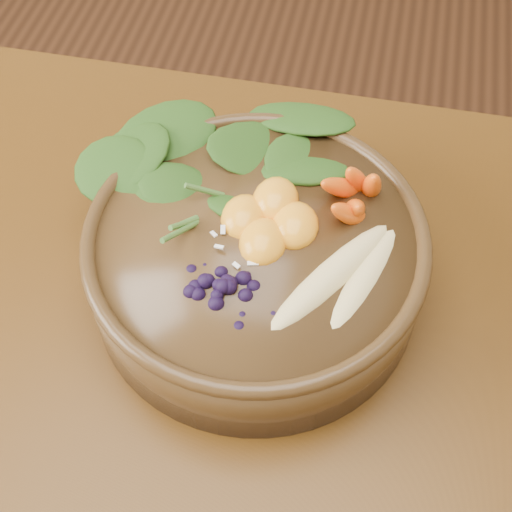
# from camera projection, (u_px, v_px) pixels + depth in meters

# --- Properties ---
(dining_table) EXTENTS (1.60, 0.90, 0.75)m
(dining_table) POSITION_uv_depth(u_px,v_px,m) (35.00, 466.00, 0.65)
(dining_table) COLOR #331C0C
(dining_table) RESTS_ON ground
(stoneware_bowl) EXTENTS (0.37, 0.37, 0.08)m
(stoneware_bowl) POSITION_uv_depth(u_px,v_px,m) (256.00, 263.00, 0.62)
(stoneware_bowl) COLOR #483016
(stoneware_bowl) RESTS_ON dining_table
(kale_heap) EXTENTS (0.24, 0.23, 0.04)m
(kale_heap) POSITION_uv_depth(u_px,v_px,m) (248.00, 152.00, 0.62)
(kale_heap) COLOR #294F18
(kale_heap) RESTS_ON stoneware_bowl
(carrot_cluster) EXTENTS (0.08, 0.08, 0.08)m
(carrot_cluster) POSITION_uv_depth(u_px,v_px,m) (360.00, 168.00, 0.58)
(carrot_cluster) COLOR #F96013
(carrot_cluster) RESTS_ON stoneware_bowl
(banana_halves) EXTENTS (0.12, 0.15, 0.03)m
(banana_halves) POSITION_uv_depth(u_px,v_px,m) (350.00, 266.00, 0.56)
(banana_halves) COLOR #E0CC84
(banana_halves) RESTS_ON stoneware_bowl
(mandarin_cluster) EXTENTS (0.11, 0.12, 0.03)m
(mandarin_cluster) POSITION_uv_depth(u_px,v_px,m) (270.00, 210.00, 0.59)
(mandarin_cluster) COLOR orange
(mandarin_cluster) RESTS_ON stoneware_bowl
(blueberry_pile) EXTENTS (0.16, 0.14, 0.04)m
(blueberry_pile) POSITION_uv_depth(u_px,v_px,m) (218.00, 275.00, 0.54)
(blueberry_pile) COLOR black
(blueberry_pile) RESTS_ON stoneware_bowl
(coconut_flakes) EXTENTS (0.11, 0.10, 0.01)m
(coconut_flakes) POSITION_uv_depth(u_px,v_px,m) (245.00, 250.00, 0.58)
(coconut_flakes) COLOR white
(coconut_flakes) RESTS_ON stoneware_bowl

